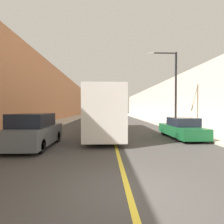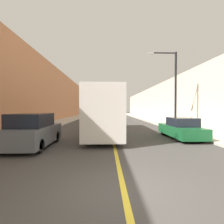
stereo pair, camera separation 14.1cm
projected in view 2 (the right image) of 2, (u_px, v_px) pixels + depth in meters
name	position (u px, v px, depth m)	size (l,w,h in m)	color
ground_plane	(124.00, 192.00, 4.47)	(200.00, 200.00, 0.00)	#3F3D3A
sidewalk_left	(70.00, 119.00, 34.20)	(3.26, 72.00, 0.16)	#B2AA9E
sidewalk_right	(147.00, 119.00, 34.69)	(3.26, 72.00, 0.16)	#B2AA9E
building_row_left	(51.00, 95.00, 33.99)	(4.00, 72.00, 9.32)	#B2724C
building_row_right	(165.00, 102.00, 34.74)	(4.00, 72.00, 6.65)	beige
road_center_line	(109.00, 119.00, 34.45)	(0.16, 72.00, 0.01)	gold
bus	(104.00, 112.00, 14.72)	(2.44, 11.38, 3.53)	silver
parked_suv_left	(33.00, 132.00, 9.65)	(1.99, 4.45, 1.87)	#51565B
car_right_near	(181.00, 129.00, 12.53)	(1.80, 4.71, 1.50)	#145128
street_lamp_right	(173.00, 85.00, 16.77)	(2.77, 0.24, 7.39)	black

